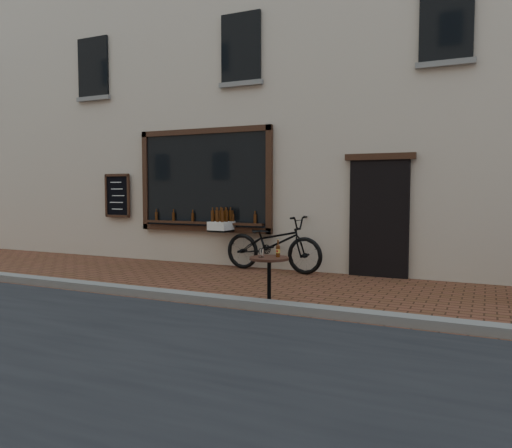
% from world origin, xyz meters
% --- Properties ---
extents(ground, '(90.00, 90.00, 0.00)m').
position_xyz_m(ground, '(0.00, 0.00, 0.00)').
color(ground, brown).
rests_on(ground, ground).
extents(kerb, '(90.00, 0.25, 0.12)m').
position_xyz_m(kerb, '(0.00, 0.20, 0.06)').
color(kerb, slate).
rests_on(kerb, ground).
extents(shop_building, '(28.00, 6.20, 10.00)m').
position_xyz_m(shop_building, '(0.00, 6.50, 5.00)').
color(shop_building, '#BCAB94').
rests_on(shop_building, ground).
extents(cargo_bicycle, '(2.53, 0.93, 1.21)m').
position_xyz_m(cargo_bicycle, '(-0.20, 3.20, 0.58)').
color(cargo_bicycle, black).
rests_on(cargo_bicycle, ground).
extents(bistro_table, '(0.55, 0.55, 0.95)m').
position_xyz_m(bistro_table, '(1.01, 0.35, 0.51)').
color(bistro_table, black).
rests_on(bistro_table, ground).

